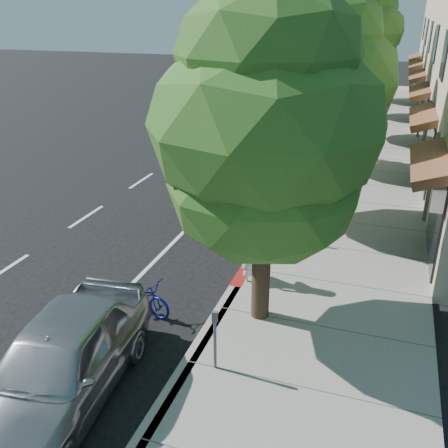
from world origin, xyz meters
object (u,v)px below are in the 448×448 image
at_px(near_car_a, 60,362).
at_px(pedestrian, 346,136).
at_px(street_tree_4, 363,42).
at_px(dark_suv_far, 328,92).
at_px(street_tree_3, 356,35).
at_px(silver_suv, 231,177).
at_px(street_tree_2, 339,75).
at_px(cyclist, 251,253).
at_px(dark_sedan, 312,135).
at_px(white_pickup, 292,117).
at_px(street_tree_1, 316,84).
at_px(street_tree_0, 266,130).
at_px(street_tree_5, 370,31).
at_px(bicycle, 140,295).

bearing_deg(near_car_a, pedestrian, 73.82).
distance_m(street_tree_4, dark_suv_far, 6.45).
relative_size(street_tree_3, silver_suv, 1.53).
bearing_deg(silver_suv, street_tree_2, 63.15).
bearing_deg(silver_suv, cyclist, -60.04).
relative_size(dark_sedan, white_pickup, 0.77).
bearing_deg(white_pickup, street_tree_2, -66.09).
height_order(street_tree_2, pedestrian, street_tree_2).
height_order(street_tree_2, cyclist, street_tree_2).
bearing_deg(street_tree_1, white_pickup, 103.90).
bearing_deg(street_tree_1, cyclist, -98.24).
relative_size(silver_suv, white_pickup, 0.93).
xyz_separation_m(street_tree_4, pedestrian, (0.39, -10.39, -3.42)).
xyz_separation_m(street_tree_0, street_tree_3, (-0.00, 18.00, 0.87)).
height_order(street_tree_4, white_pickup, street_tree_4).
height_order(near_car_a, pedestrian, pedestrian).
height_order(cyclist, pedestrian, pedestrian).
bearing_deg(near_car_a, street_tree_4, 78.44).
relative_size(cyclist, silver_suv, 0.32).
distance_m(street_tree_4, dark_sedan, 9.78).
distance_m(street_tree_3, street_tree_5, 12.00).
height_order(street_tree_0, street_tree_4, street_tree_4).
bearing_deg(street_tree_3, street_tree_5, 90.00).
bearing_deg(street_tree_3, dark_sedan, -115.75).
xyz_separation_m(street_tree_3, street_tree_5, (0.00, 12.00, -0.30)).
distance_m(street_tree_2, dark_suv_far, 17.09).
relative_size(cyclist, near_car_a, 0.36).
xyz_separation_m(near_car_a, pedestrian, (3.08, 17.11, 0.31)).
xyz_separation_m(street_tree_3, pedestrian, (0.39, -4.39, -4.07)).
height_order(silver_suv, dark_suv_far, silver_suv).
xyz_separation_m(street_tree_3, cyclist, (-0.65, -16.49, -4.33)).
relative_size(bicycle, near_car_a, 0.35).
height_order(street_tree_3, street_tree_5, street_tree_3).
bearing_deg(cyclist, street_tree_3, -4.19).
distance_m(dark_suv_far, near_car_a, 32.10).
bearing_deg(near_car_a, street_tree_3, 76.90).
height_order(street_tree_5, dark_sedan, street_tree_5).
height_order(dark_suv_far, pedestrian, pedestrian).
distance_m(silver_suv, near_car_a, 11.01).
xyz_separation_m(silver_suv, dark_suv_far, (0.66, 21.10, -0.02)).
distance_m(street_tree_3, bicycle, 19.33).
height_order(street_tree_3, dark_sedan, street_tree_3).
xyz_separation_m(street_tree_4, bicycle, (-2.70, -24.54, -4.11)).
height_order(dark_sedan, dark_suv_far, dark_sedan).
distance_m(street_tree_0, bicycle, 4.77).
relative_size(dark_suv_far, pedestrian, 2.19).
relative_size(cyclist, white_pickup, 0.30).
distance_m(street_tree_0, street_tree_2, 12.00).
xyz_separation_m(street_tree_1, cyclist, (-0.65, -4.49, -3.55)).
bearing_deg(near_car_a, bicycle, 84.21).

